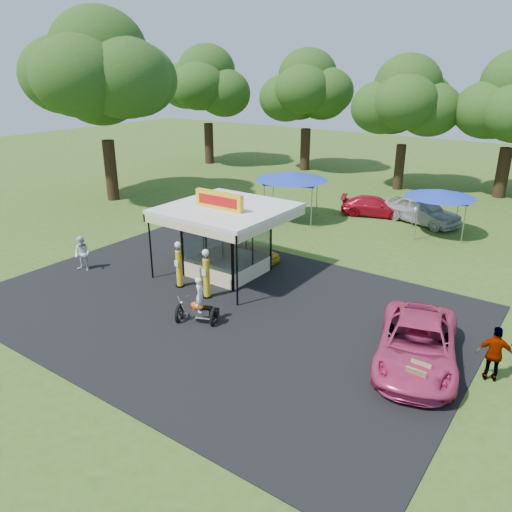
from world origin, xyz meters
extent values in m
plane|color=#345219|center=(0.00, 0.00, 0.00)|extent=(120.00, 120.00, 0.00)
cube|color=black|center=(0.00, 2.00, 0.02)|extent=(20.00, 14.00, 0.04)
cube|color=white|center=(-2.00, 5.00, 0.03)|extent=(3.00, 3.00, 0.06)
cube|color=white|center=(-2.00, 5.00, 3.29)|extent=(5.40, 5.40, 0.18)
cube|color=yellow|center=(-2.00, 4.50, 3.78)|extent=(2.60, 0.25, 0.80)
cube|color=red|center=(-2.00, 4.37, 3.78)|extent=(2.21, 0.02, 0.45)
cylinder|color=black|center=(-4.55, 2.45, 1.60)|extent=(0.08, 0.08, 3.20)
cylinder|color=black|center=(0.55, 2.45, 1.60)|extent=(0.08, 0.08, 3.20)
cylinder|color=black|center=(-2.78, 2.47, 0.05)|extent=(0.41, 0.41, 0.09)
cylinder|color=yellow|center=(-2.78, 2.47, 0.93)|extent=(0.28, 0.28, 1.68)
cylinder|color=silver|center=(-2.78, 2.47, 1.87)|extent=(0.19, 0.19, 0.19)
sphere|color=white|center=(-2.78, 2.47, 2.05)|extent=(0.30, 0.30, 0.30)
cube|color=white|center=(-2.78, 2.31, 1.21)|extent=(0.21, 0.02, 0.28)
cylinder|color=black|center=(-1.02, 2.33, 0.05)|extent=(0.42, 0.42, 0.10)
cylinder|color=yellow|center=(-1.02, 2.33, 0.96)|extent=(0.29, 0.29, 1.73)
cylinder|color=silver|center=(-1.02, 2.33, 1.92)|extent=(0.19, 0.19, 0.19)
sphere|color=white|center=(-1.02, 2.33, 2.11)|extent=(0.31, 0.31, 0.31)
cube|color=white|center=(-1.02, 2.15, 1.25)|extent=(0.21, 0.02, 0.29)
torus|color=black|center=(-0.53, 0.07, 0.32)|extent=(0.46, 0.79, 0.79)
torus|color=black|center=(0.76, 0.65, 0.32)|extent=(0.46, 0.79, 0.79)
cube|color=silver|center=(0.16, 0.38, 0.47)|extent=(0.58, 0.45, 0.28)
ellipsoid|color=#EE5D10|center=(0.16, 0.38, 0.74)|extent=(0.61, 0.34, 0.28)
cube|color=black|center=(0.46, 0.52, 0.68)|extent=(0.58, 0.44, 0.09)
cube|color=black|center=(0.79, 0.66, 0.52)|extent=(0.43, 0.43, 0.26)
cylinder|color=silver|center=(-0.40, 0.13, 0.66)|extent=(0.40, 0.22, 0.84)
cylinder|color=silver|center=(-0.28, 0.19, 0.99)|extent=(0.27, 0.54, 0.05)
sphere|color=silver|center=(-0.42, 0.12, 0.80)|extent=(0.15, 0.15, 0.15)
imported|color=white|center=(0.29, 0.44, 1.23)|extent=(0.52, 0.61, 1.42)
torus|color=black|center=(-2.96, 3.67, 0.33)|extent=(0.71, 0.47, 0.67)
torus|color=black|center=(-3.08, 3.80, 0.33)|extent=(0.73, 0.54, 0.67)
cube|color=#593819|center=(8.76, 0.55, 0.57)|extent=(0.63, 0.29, 1.12)
cube|color=#593819|center=(8.76, 0.82, 0.57)|extent=(0.63, 0.29, 1.12)
imported|color=yellow|center=(-2.00, 7.20, 0.48)|extent=(2.82, 1.13, 0.96)
imported|color=#D1386B|center=(8.14, 2.49, 0.77)|extent=(3.96, 6.01, 1.54)
imported|color=white|center=(-8.06, 1.16, 0.88)|extent=(0.96, 0.80, 1.76)
imported|color=gray|center=(10.44, 3.00, 0.95)|extent=(1.20, 0.78, 1.90)
imported|color=#B50D20|center=(-0.21, 18.68, 0.65)|extent=(4.79, 3.14, 1.29)
imported|color=#B6B5BA|center=(2.97, 18.78, 0.86)|extent=(5.42, 3.46, 1.72)
cylinder|color=gray|center=(-5.78, 16.08, 1.28)|extent=(0.06, 0.06, 2.56)
cylinder|color=gray|center=(-2.78, 16.08, 1.28)|extent=(0.06, 0.06, 2.56)
cylinder|color=gray|center=(-5.78, 13.08, 1.28)|extent=(0.06, 0.06, 2.56)
cylinder|color=gray|center=(-2.78, 13.08, 1.28)|extent=(0.06, 0.06, 2.56)
cube|color=#1B36B4|center=(-4.28, 14.58, 2.62)|extent=(3.20, 3.20, 0.13)
cone|color=#1B36B4|center=(-4.28, 14.58, 2.95)|extent=(4.60, 4.60, 0.53)
cylinder|color=gray|center=(3.17, 18.22, 1.11)|extent=(0.06, 0.06, 2.22)
cylinder|color=gray|center=(5.74, 18.22, 1.11)|extent=(0.06, 0.06, 2.22)
cylinder|color=gray|center=(3.17, 15.65, 1.11)|extent=(0.06, 0.06, 2.22)
cylinder|color=gray|center=(5.74, 15.65, 1.11)|extent=(0.06, 0.06, 2.22)
cube|color=#1B36B4|center=(4.46, 16.93, 2.28)|extent=(2.78, 2.78, 0.11)
cone|color=#1B36B4|center=(4.46, 16.93, 2.56)|extent=(4.00, 4.00, 0.46)
cylinder|color=black|center=(-22.01, 27.16, 2.03)|extent=(0.91, 0.91, 4.05)
ellipsoid|color=#1F4012|center=(-22.01, 27.16, 7.24)|extent=(9.57, 9.57, 8.20)
cylinder|color=black|center=(-12.14, 29.86, 1.96)|extent=(0.93, 0.93, 3.93)
ellipsoid|color=#1F4012|center=(-12.14, 29.86, 6.96)|extent=(9.11, 9.11, 7.81)
cylinder|color=black|center=(-1.76, 27.21, 1.81)|extent=(0.78, 0.78, 3.62)
ellipsoid|color=#1F4012|center=(-1.76, 27.21, 6.51)|extent=(8.69, 8.69, 7.45)
cylinder|color=black|center=(5.63, 29.12, 1.89)|extent=(0.95, 0.95, 3.78)
cylinder|color=black|center=(-18.13, 11.35, 2.22)|extent=(0.89, 0.89, 4.44)
ellipsoid|color=#1F4012|center=(-18.13, 11.35, 8.23)|extent=(11.38, 11.38, 9.76)
camera|label=1|loc=(12.18, -12.55, 9.51)|focal=35.00mm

